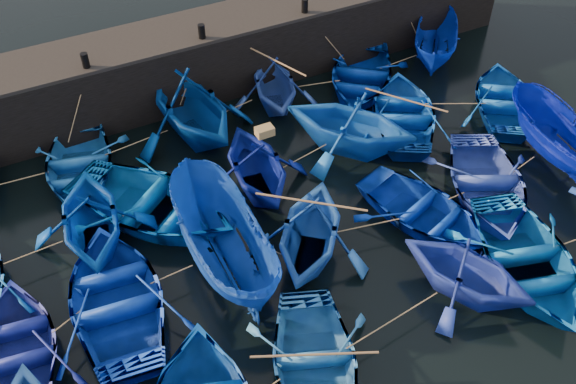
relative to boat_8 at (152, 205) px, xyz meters
name	(u,v)px	position (x,y,z in m)	size (l,w,h in m)	color
ground	(342,281)	(3.76, -4.68, -0.57)	(120.00, 120.00, 0.00)	black
quay_wall	(197,60)	(3.76, 5.82, 0.68)	(26.00, 2.50, 2.50)	black
quay_top	(193,28)	(3.76, 5.82, 1.99)	(26.00, 2.50, 0.12)	black
bollard_1	(85,60)	(-0.24, 4.92, 2.30)	(0.24, 0.24, 0.50)	black
bollard_2	(202,31)	(3.76, 4.92, 2.30)	(0.24, 0.24, 0.50)	black
bollard_3	(305,6)	(7.76, 4.92, 2.30)	(0.24, 0.24, 0.50)	black
boat_1	(78,165)	(-1.51, 2.93, -0.10)	(3.21, 4.48, 0.93)	blue
boat_2	(190,106)	(2.52, 3.21, 0.71)	(4.16, 4.83, 2.54)	navy
boat_3	(274,84)	(5.79, 3.51, 0.39)	(3.15, 3.65, 1.92)	#244491
boat_4	(360,75)	(9.23, 3.13, -0.07)	(3.43, 4.80, 1.00)	navy
boat_5	(436,43)	(12.79, 3.27, 0.29)	(1.67, 4.43, 1.71)	#032290
boat_7	(91,218)	(-1.80, -0.22, 0.51)	(3.52, 4.08, 2.15)	#003691
boat_8	(152,205)	(0.00, 0.00, 0.00)	(3.90, 5.45, 1.13)	#045BB8
boat_9	(257,164)	(3.31, -0.27, 0.48)	(3.41, 3.96, 2.08)	navy
boat_10	(351,122)	(6.89, 0.10, 0.60)	(3.83, 4.44, 2.34)	#0C4DBA
boat_11	(404,112)	(9.36, 0.46, -0.07)	(3.38, 4.73, 0.98)	#053C97
boat_12	(504,99)	(13.07, -0.51, -0.10)	(3.19, 4.45, 0.92)	#094CAD
boat_13	(16,350)	(-4.54, -3.16, -0.11)	(3.16, 4.41, 0.92)	navy
boat_14	(117,297)	(-1.90, -2.80, -0.04)	(3.65, 5.10, 1.06)	#0932B0
boat_15	(222,242)	(1.11, -2.72, 0.46)	(2.00, 5.32, 2.06)	navy
boat_16	(310,230)	(3.42, -3.46, 0.49)	(3.47, 4.02, 2.12)	blue
boat_17	(424,211)	(7.08, -3.84, -0.12)	(3.08, 4.30, 0.89)	#02299F
boat_18	(487,185)	(9.45, -3.82, -0.07)	(3.42, 4.79, 0.99)	#2A43A7
boat_19	(558,140)	(12.52, -3.53, 0.34)	(1.76, 4.68, 1.81)	#000E8E
boat_22	(314,366)	(1.66, -6.86, -0.12)	(3.11, 4.34, 0.90)	blue
boat_23	(467,270)	(6.41, -6.52, 0.40)	(3.15, 3.65, 1.92)	#1C329D
boat_24	(528,260)	(8.42, -6.73, -0.05)	(3.53, 4.94, 1.02)	#085CB8
wooden_crate	(265,131)	(3.61, -0.27, 1.65)	(0.53, 0.36, 0.27)	olive
mooring_ropes	(268,149)	(4.02, 0.39, 0.31)	(18.00, 11.91, 2.10)	tan
loose_oars	(328,161)	(5.06, -1.59, 0.94)	(9.95, 12.45, 1.28)	#99724C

